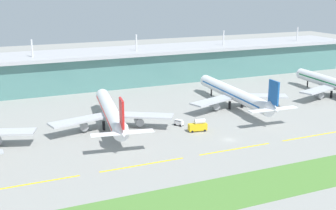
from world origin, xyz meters
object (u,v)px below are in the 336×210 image
(airliner_far_middle, at_px, (235,94))
(airliner_farthest, at_px, (336,84))
(baggage_cart, at_px, (179,123))
(fuel_truck, at_px, (198,126))
(airliner_near_middle, at_px, (111,113))

(airliner_far_middle, bearing_deg, airliner_farthest, -2.87)
(airliner_far_middle, relative_size, airliner_farthest, 1.07)
(airliner_farthest, height_order, baggage_cart, airliner_farthest)
(baggage_cart, bearing_deg, fuel_truck, -66.72)
(airliner_near_middle, bearing_deg, fuel_truck, -29.61)
(airliner_farthest, xyz_separation_m, baggage_cart, (-92.36, -11.24, -5.19))
(airliner_near_middle, relative_size, airliner_far_middle, 0.92)
(fuel_truck, bearing_deg, airliner_farthest, 12.98)
(fuel_truck, xyz_separation_m, baggage_cart, (-3.93, 9.14, -1.00))
(airliner_farthest, bearing_deg, airliner_near_middle, -178.30)
(fuel_truck, bearing_deg, airliner_near_middle, 150.39)
(airliner_near_middle, xyz_separation_m, fuel_truck, (29.70, -16.88, -4.19))
(fuel_truck, bearing_deg, baggage_cart, 113.28)
(airliner_near_middle, bearing_deg, baggage_cart, -16.72)
(airliner_far_middle, height_order, baggage_cart, airliner_far_middle)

